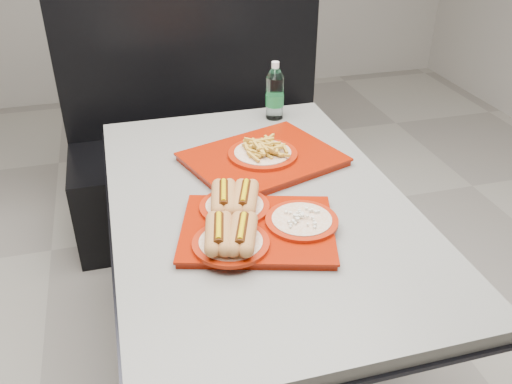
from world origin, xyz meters
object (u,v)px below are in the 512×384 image
object	(u,v)px
tray_far	(263,156)
tray_near	(251,223)
water_bottle	(275,94)
booth_bench	(201,147)
diner_table	(258,240)

from	to	relation	value
tray_far	tray_near	bearing A→B (deg)	-110.29
tray_near	water_bottle	xyz separation A→B (m)	(0.30, 0.77, 0.07)
booth_bench	tray_far	size ratio (longest dim) A/B	2.28
tray_near	diner_table	bearing A→B (deg)	69.07
diner_table	tray_far	distance (m)	0.30
tray_near	water_bottle	size ratio (longest dim) A/B	2.14
tray_near	tray_far	size ratio (longest dim) A/B	0.85
diner_table	tray_near	bearing A→B (deg)	-110.93
tray_far	water_bottle	bearing A→B (deg)	67.18
diner_table	booth_bench	xyz separation A→B (m)	(0.00, 1.09, -0.18)
diner_table	tray_near	xyz separation A→B (m)	(-0.07, -0.18, 0.20)
tray_far	diner_table	bearing A→B (deg)	-109.76
water_bottle	tray_near	bearing A→B (deg)	-111.52
tray_near	water_bottle	world-z (taller)	water_bottle
booth_bench	water_bottle	xyz separation A→B (m)	(0.23, -0.51, 0.45)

